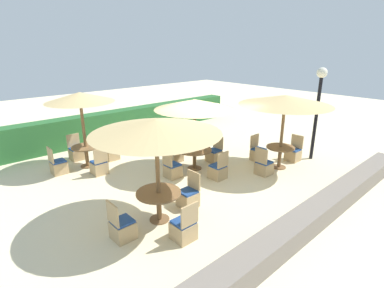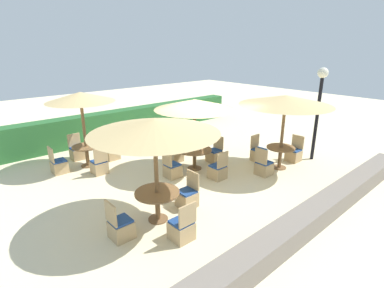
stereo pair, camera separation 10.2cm
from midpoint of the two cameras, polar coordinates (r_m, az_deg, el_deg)
The scene contains 26 objects.
ground_plane at distance 9.88m, azimuth 2.62°, elevation -5.78°, with size 40.00×40.00×0.00m, color beige.
hedge_row at distance 14.09m, azimuth -13.64°, elevation 3.76°, with size 13.00×0.70×1.23m, color #28602D.
stone_border at distance 7.82m, azimuth 22.83°, elevation -12.18°, with size 10.00×0.56×0.50m, color slate.
lamp_post at distance 11.48m, azimuth 23.41°, elevation 8.41°, with size 0.36×0.36×3.32m.
parasol_front_left at distance 6.60m, azimuth -6.74°, elevation 3.33°, with size 2.93×2.93×2.51m.
round_table_front_left at distance 7.25m, azimuth -6.22°, elevation -10.19°, with size 1.07×1.07×0.74m.
patio_chair_front_left_south at distance 6.72m, azimuth -1.48°, elevation -15.83°, with size 0.46×0.46×0.93m.
patio_chair_front_left_east at distance 7.94m, azimuth -0.52°, elevation -10.05°, with size 0.46×0.46×0.93m.
patio_chair_front_left_west at distance 6.92m, azimuth -13.05°, elevation -15.24°, with size 0.46×0.46×0.93m.
parasol_center at distance 9.67m, azimuth 0.82°, elevation 7.51°, with size 2.62×2.62×2.39m.
round_table_center at distance 10.11m, azimuth 0.77°, elevation -1.70°, with size 1.16×1.16×0.71m.
patio_chair_center_south at distance 9.51m, azimuth 5.24°, elevation -5.12°, with size 0.46×0.46×0.93m.
patio_chair_center_east at distance 10.88m, azimuth 4.56°, elevation -2.02°, with size 0.46×0.46×0.93m.
patio_chair_center_west at distance 9.60m, azimuth -3.50°, elevation -4.85°, with size 0.46×0.46×0.93m.
patio_chair_center_north at distance 10.91m, azimuth -3.00°, elevation -1.92°, with size 0.46×0.46×0.93m.
parasol_front_right at distance 10.18m, azimuth 17.67°, elevation 7.91°, with size 2.99×2.99×2.51m.
round_table_front_right at distance 10.62m, azimuth 16.75°, elevation -1.53°, with size 0.94×0.94×0.76m.
patio_chair_front_right_north at distance 11.23m, azimuth 12.79°, elevation -1.78°, with size 0.46×0.46×0.93m.
patio_chair_front_right_west at distance 10.04m, azimuth 13.77°, elevation -4.29°, with size 0.46×0.46×0.93m.
patio_chair_front_right_east at distance 11.54m, azimuth 19.06°, elevation -1.81°, with size 0.46×0.46×0.93m.
parasol_back_left at distance 10.51m, azimuth -20.23°, elevation 8.33°, with size 2.21×2.21×2.59m.
round_table_back_left at distance 10.95m, azimuth -19.18°, elevation -1.25°, with size 0.95×0.95×0.74m.
patio_chair_back_left_north at distance 11.86m, azimuth -20.78°, elevation -1.46°, with size 0.46×0.46×0.93m.
patio_chair_back_left_south at distance 10.28m, azimuth -16.95°, elevation -4.03°, with size 0.46×0.46×0.93m.
patio_chair_back_left_east at distance 11.45m, azimuth -14.67°, elevation -1.53°, with size 0.46×0.46×0.93m.
patio_chair_back_left_west at distance 10.80m, azimuth -23.79°, elevation -3.76°, with size 0.46×0.46×0.93m.
Camera 2 is at (-6.28, -6.48, 4.03)m, focal length 28.00 mm.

